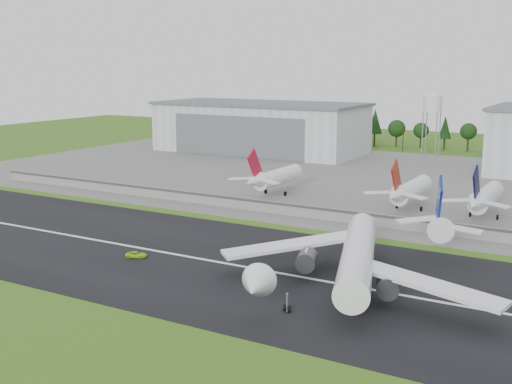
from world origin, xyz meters
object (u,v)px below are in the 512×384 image
Objects in this scene: main_airliner at (356,263)px; parked_jet_red_b at (408,191)px; parked_jet_navy at (484,198)px; ground_vehicle at (136,255)px; parked_jet_red_a at (273,177)px.

parked_jet_red_b is at bearing -99.58° from main_airliner.
parked_jet_red_b is 20.35m from parked_jet_navy.
ground_vehicle is 72.89m from parked_jet_red_a.
main_airliner is 1.85× the size of parked_jet_red_b.
main_airliner is 1.85× the size of parked_jet_navy.
parked_jet_red_b reaches higher than ground_vehicle.
parked_jet_red_a is 1.00× the size of parked_jet_navy.
ground_vehicle is at bearing -128.31° from parked_jet_navy.
parked_jet_red_a is at bearing -180.00° from parked_jet_navy.
ground_vehicle is 92.48m from parked_jet_navy.
parked_jet_red_b is at bearing -180.00° from parked_jet_navy.
ground_vehicle is 0.15× the size of parked_jet_red_a.
parked_jet_red_b is (36.89, 72.46, 5.15)m from ground_vehicle.
ground_vehicle is 81.47m from parked_jet_red_b.
parked_jet_red_b is at bearing -51.74° from ground_vehicle.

